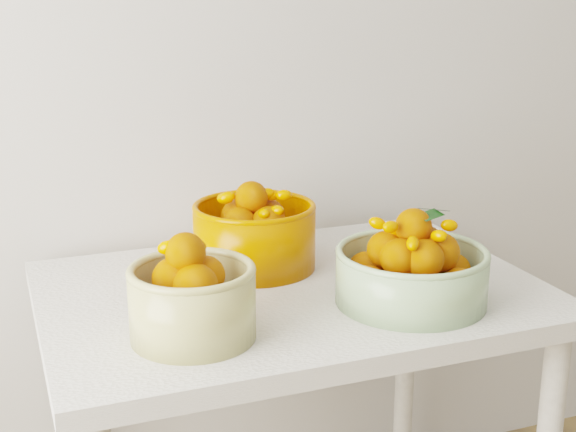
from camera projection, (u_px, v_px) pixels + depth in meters
name	position (u px, v px, depth m)	size (l,w,h in m)	color
table	(292.00, 330.00, 1.66)	(1.00, 0.70, 0.75)	silver
bowl_cream	(193.00, 298.00, 1.38)	(0.25, 0.25, 0.19)	tan
bowl_green	(411.00, 270.00, 1.53)	(0.30, 0.30, 0.19)	#9BBA88
bowl_orange	(254.00, 234.00, 1.72)	(0.30, 0.30, 0.19)	#CA5500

